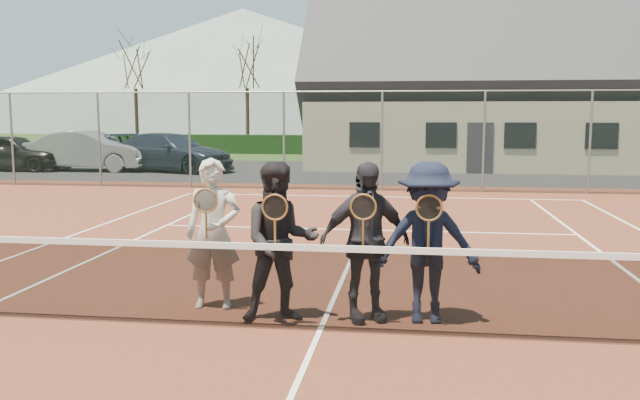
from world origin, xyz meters
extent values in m
plane|color=#294619|center=(0.00, 20.00, 0.00)|extent=(220.00, 220.00, 0.00)
cube|color=#562819|center=(0.00, 0.00, 0.01)|extent=(30.00, 30.00, 0.02)
cube|color=black|center=(-4.00, 20.00, 0.01)|extent=(40.00, 12.00, 0.01)
cube|color=black|center=(0.00, 32.00, 0.55)|extent=(40.00, 1.20, 1.10)
cone|color=slate|center=(-25.00, 95.00, 9.00)|extent=(110.00, 110.00, 18.00)
cone|color=slate|center=(20.00, 95.00, 11.00)|extent=(120.00, 120.00, 22.00)
imported|color=black|center=(-15.41, 18.82, 0.76)|extent=(4.48, 1.84, 1.52)
imported|color=gray|center=(-12.18, 19.17, 0.82)|extent=(4.97, 1.76, 1.63)
imported|color=#1C2839|center=(-8.79, 19.35, 0.78)|extent=(5.77, 3.66, 1.56)
cube|color=white|center=(0.00, 11.88, 0.03)|extent=(10.97, 0.06, 0.01)
cube|color=white|center=(0.00, 6.40, 0.03)|extent=(8.23, 0.06, 0.01)
cube|color=white|center=(0.00, 0.00, 0.03)|extent=(0.06, 12.80, 0.01)
cube|color=black|center=(0.00, 0.00, 0.48)|extent=(11.60, 0.02, 0.88)
cube|color=white|center=(0.00, 0.00, 0.93)|extent=(11.60, 0.03, 0.07)
cylinder|color=slate|center=(-12.00, 13.50, 1.50)|extent=(0.07, 0.07, 3.00)
cylinder|color=slate|center=(-9.00, 13.50, 1.50)|extent=(0.07, 0.07, 3.00)
cylinder|color=slate|center=(-6.00, 13.50, 1.50)|extent=(0.07, 0.07, 3.00)
cylinder|color=slate|center=(-3.00, 13.50, 1.50)|extent=(0.07, 0.07, 3.00)
cylinder|color=slate|center=(0.00, 13.50, 1.50)|extent=(0.07, 0.07, 3.00)
cylinder|color=slate|center=(3.00, 13.50, 1.50)|extent=(0.07, 0.07, 3.00)
cylinder|color=slate|center=(6.00, 13.50, 1.50)|extent=(0.07, 0.07, 3.00)
cube|color=black|center=(0.00, 13.50, 1.50)|extent=(30.00, 0.03, 3.00)
cylinder|color=slate|center=(0.00, 13.50, 3.00)|extent=(30.00, 0.04, 0.04)
cube|color=beige|center=(4.00, 24.00, 1.40)|extent=(15.00, 8.00, 2.80)
pyramid|color=#2D2D33|center=(4.00, 24.00, 5.65)|extent=(15.60, 8.20, 4.10)
cube|color=#2D2D33|center=(3.50, 19.98, 1.00)|extent=(1.00, 0.06, 2.00)
cube|color=black|center=(-1.00, 19.98, 1.50)|extent=(1.20, 0.06, 1.00)
cube|color=black|center=(2.00, 19.98, 1.50)|extent=(1.20, 0.06, 1.00)
cube|color=black|center=(5.00, 19.98, 1.50)|extent=(1.20, 0.06, 1.00)
cube|color=black|center=(8.00, 19.98, 1.50)|extent=(1.20, 0.06, 1.00)
cylinder|color=#322112|center=(-16.00, 33.00, 1.93)|extent=(0.22, 0.22, 3.85)
cylinder|color=#342312|center=(-9.00, 33.00, 1.93)|extent=(0.22, 0.22, 3.85)
cylinder|color=#362413|center=(2.00, 33.00, 1.93)|extent=(0.22, 0.22, 3.85)
cylinder|color=#331E12|center=(12.00, 33.00, 1.93)|extent=(0.22, 0.22, 3.85)
imported|color=beige|center=(-1.39, 0.75, 0.92)|extent=(0.70, 0.50, 1.80)
torus|color=brown|center=(-1.39, 0.48, 1.35)|extent=(0.29, 0.02, 0.29)
cylinder|color=black|center=(-1.39, 0.48, 1.35)|extent=(0.25, 0.00, 0.25)
cylinder|color=brown|center=(-1.39, 0.48, 1.07)|extent=(0.03, 0.03, 0.32)
imported|color=black|center=(-0.49, 0.33, 0.92)|extent=(1.04, 0.92, 1.80)
torus|color=brown|center=(-0.49, 0.06, 1.35)|extent=(0.29, 0.02, 0.29)
cylinder|color=black|center=(-0.49, 0.06, 1.35)|extent=(0.25, 0.00, 0.25)
cylinder|color=brown|center=(-0.49, 0.06, 1.07)|extent=(0.03, 0.03, 0.32)
imported|color=#242328|center=(0.44, 0.48, 0.92)|extent=(1.14, 0.82, 1.80)
torus|color=brown|center=(0.44, 0.21, 1.35)|extent=(0.29, 0.02, 0.29)
cylinder|color=black|center=(0.44, 0.21, 1.35)|extent=(0.25, 0.00, 0.25)
cylinder|color=brown|center=(0.44, 0.21, 1.07)|extent=(0.03, 0.03, 0.32)
imported|color=black|center=(1.14, 0.50, 0.92)|extent=(1.20, 0.74, 1.80)
torus|color=brown|center=(1.14, 0.23, 1.35)|extent=(0.29, 0.02, 0.29)
cylinder|color=black|center=(1.14, 0.23, 1.35)|extent=(0.25, 0.00, 0.25)
cylinder|color=brown|center=(1.14, 0.23, 1.07)|extent=(0.03, 0.03, 0.32)
camera|label=1|loc=(0.97, -6.97, 2.35)|focal=38.00mm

